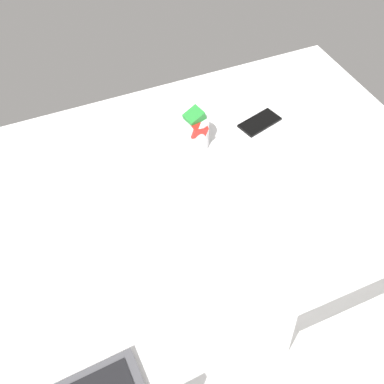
# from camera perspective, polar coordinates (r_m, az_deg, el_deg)

# --- Properties ---
(bed_mattress) EXTENTS (1.80, 1.40, 0.18)m
(bed_mattress) POSITION_cam_1_polar(r_m,az_deg,el_deg) (1.15, -2.64, -12.19)
(bed_mattress) COLOR white
(bed_mattress) RESTS_ON ground
(snack_cup) EXTENTS (0.09, 0.10, 0.15)m
(snack_cup) POSITION_cam_1_polar(r_m,az_deg,el_deg) (1.29, 0.31, 8.18)
(snack_cup) COLOR silver
(snack_cup) RESTS_ON bed_mattress
(cell_phone) EXTENTS (0.15, 0.10, 0.01)m
(cell_phone) POSITION_cam_1_polar(r_m,az_deg,el_deg) (1.43, 9.14, 9.28)
(cell_phone) COLOR black
(cell_phone) RESTS_ON bed_mattress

